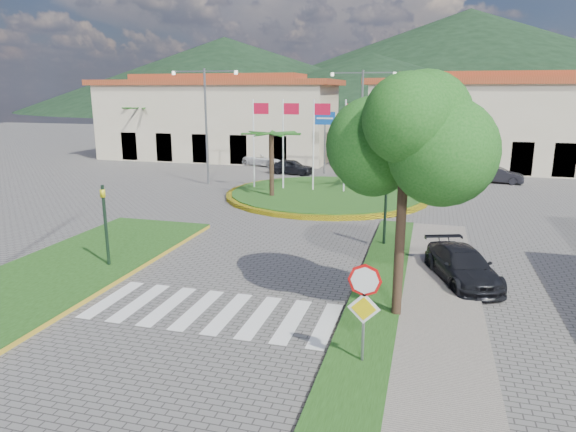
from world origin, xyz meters
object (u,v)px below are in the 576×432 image
(roundabout_island, at_px, (327,194))
(deciduous_tree, at_px, (405,142))
(stop_sign, at_px, (364,299))
(car_side_right, at_px, (462,266))
(car_dark_a, at_px, (292,167))
(car_dark_b, at_px, (498,175))
(white_van, at_px, (264,159))

(roundabout_island, height_order, deciduous_tree, deciduous_tree)
(stop_sign, bearing_deg, car_side_right, 68.66)
(roundabout_island, distance_m, car_dark_a, 9.21)
(roundabout_island, relative_size, car_dark_a, 3.58)
(roundabout_island, height_order, car_dark_a, roundabout_island)
(car_dark_b, xyz_separation_m, car_side_right, (-3.50, -21.53, 0.03))
(roundabout_island, xyz_separation_m, car_dark_b, (10.99, 8.15, 0.40))
(car_dark_a, bearing_deg, white_van, 50.63)
(car_dark_a, xyz_separation_m, car_side_right, (11.97, -21.42, -0.00))
(roundabout_island, bearing_deg, car_dark_b, 36.54)
(deciduous_tree, relative_size, car_dark_b, 1.95)
(stop_sign, distance_m, car_side_right, 7.24)
(deciduous_tree, relative_size, car_dark_a, 1.92)
(stop_sign, relative_size, car_side_right, 0.64)
(stop_sign, height_order, car_side_right, stop_sign)
(white_van, xyz_separation_m, car_side_right, (15.60, -25.34, 0.04))
(deciduous_tree, bearing_deg, car_dark_a, 111.70)
(stop_sign, relative_size, white_van, 0.66)
(car_side_right, bearing_deg, car_dark_b, 61.38)
(white_van, bearing_deg, car_dark_b, -86.43)
(white_van, bearing_deg, roundabout_island, -131.00)
(white_van, height_order, car_dark_a, car_dark_a)
(deciduous_tree, height_order, white_van, deciduous_tree)
(white_van, distance_m, car_side_right, 29.76)
(car_dark_a, height_order, car_dark_b, car_dark_a)
(roundabout_island, height_order, car_side_right, roundabout_island)
(car_dark_b, relative_size, car_side_right, 0.84)
(deciduous_tree, height_order, car_dark_a, deciduous_tree)
(car_dark_a, relative_size, car_side_right, 0.86)
(car_dark_b, distance_m, car_side_right, 21.81)
(stop_sign, relative_size, car_dark_b, 0.76)
(car_dark_b, bearing_deg, white_van, 87.18)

